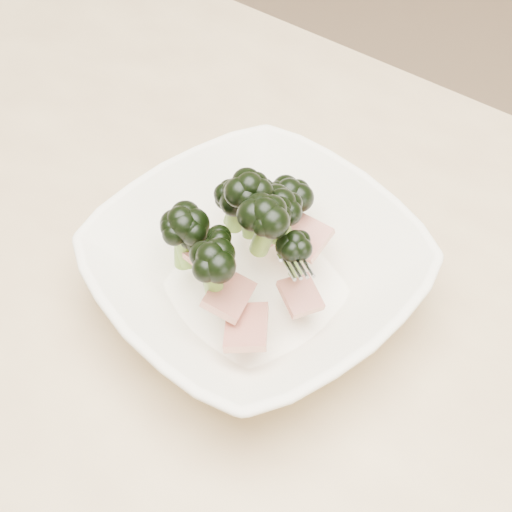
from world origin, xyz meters
name	(u,v)px	position (x,y,z in m)	size (l,w,h in m)	color
dining_table	(259,394)	(0.00, 0.00, 0.65)	(1.20, 0.80, 0.75)	tan
broccoli_dish	(254,262)	(-0.03, 0.04, 0.79)	(0.31, 0.31, 0.13)	white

